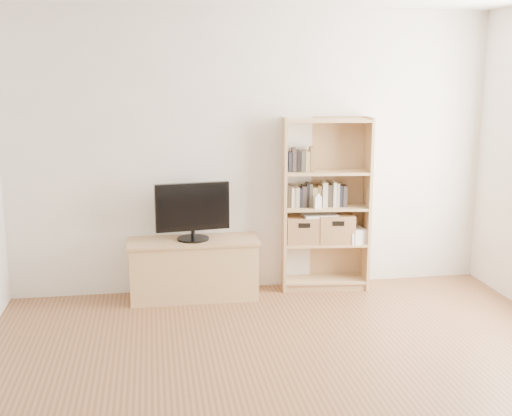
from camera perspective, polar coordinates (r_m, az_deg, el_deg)
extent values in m
cube|color=silver|center=(5.97, -0.24, 4.95)|extent=(4.50, 0.02, 2.60)
cube|color=tan|center=(5.92, -5.55, -5.48)|extent=(1.14, 0.44, 0.52)
cube|color=tan|center=(6.05, 6.23, 0.31)|extent=(0.84, 0.37, 1.63)
cube|color=black|center=(5.78, -5.66, -0.29)|extent=(0.67, 0.14, 0.53)
cube|color=#312A21|center=(6.05, 6.22, 1.23)|extent=(0.86, 0.25, 0.23)
cube|color=#312A21|center=(5.97, 4.57, 4.20)|extent=(0.38, 0.18, 0.19)
cube|color=white|center=(5.94, 5.52, 0.49)|extent=(0.06, 0.04, 0.11)
cube|color=olive|center=(6.07, 4.16, -1.90)|extent=(0.33, 0.29, 0.25)
cube|color=olive|center=(6.11, 7.11, -1.77)|extent=(0.36, 0.31, 0.27)
cube|color=silver|center=(6.05, 5.68, -0.61)|extent=(0.32, 0.22, 0.02)
cube|color=silver|center=(6.17, 8.74, -2.45)|extent=(0.21, 0.27, 0.11)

